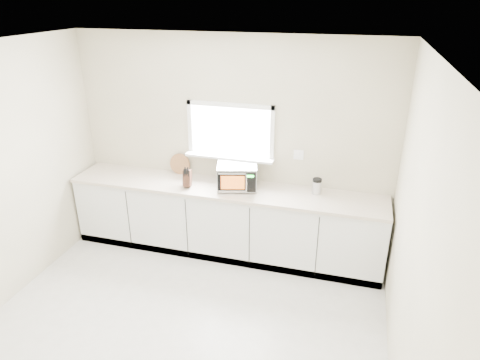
% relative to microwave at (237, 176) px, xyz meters
% --- Properties ---
extents(ground, '(4.00, 4.00, 0.00)m').
position_rel_microwave_xyz_m(ground, '(-0.16, -1.71, -1.08)').
color(ground, beige).
rests_on(ground, ground).
extents(back_wall, '(4.00, 0.17, 2.70)m').
position_rel_microwave_xyz_m(back_wall, '(-0.16, 0.29, 0.29)').
color(back_wall, beige).
rests_on(back_wall, ground).
extents(cabinets, '(3.92, 0.60, 0.88)m').
position_rel_microwave_xyz_m(cabinets, '(-0.16, -0.01, -0.64)').
color(cabinets, silver).
rests_on(cabinets, ground).
extents(countertop, '(3.92, 0.64, 0.04)m').
position_rel_microwave_xyz_m(countertop, '(-0.16, -0.02, -0.18)').
color(countertop, beige).
rests_on(countertop, cabinets).
extents(microwave, '(0.54, 0.47, 0.30)m').
position_rel_microwave_xyz_m(microwave, '(0.00, 0.00, 0.00)').
color(microwave, black).
rests_on(microwave, countertop).
extents(knife_block, '(0.13, 0.20, 0.27)m').
position_rel_microwave_xyz_m(knife_block, '(-0.60, -0.12, -0.04)').
color(knife_block, '#452518').
rests_on(knife_block, countertop).
extents(cutting_board, '(0.27, 0.07, 0.27)m').
position_rel_microwave_xyz_m(cutting_board, '(-0.84, 0.23, -0.02)').
color(cutting_board, '#A2713F').
rests_on(cutting_board, countertop).
extents(coffee_grinder, '(0.13, 0.13, 0.19)m').
position_rel_microwave_xyz_m(coffee_grinder, '(0.95, 0.11, -0.06)').
color(coffee_grinder, '#B8BAC0').
rests_on(coffee_grinder, countertop).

